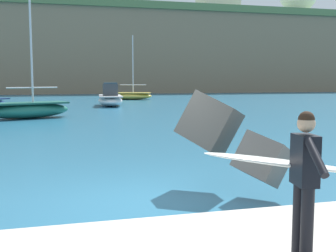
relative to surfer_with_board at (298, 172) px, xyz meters
name	(u,v)px	position (x,y,z in m)	size (l,w,h in m)	color
ground_plane	(150,199)	(-1.01, 3.66, -1.28)	(400.00, 400.00, 0.00)	#235B7A
breakwater_jetty	(29,138)	(-3.34, 5.11, -0.16)	(31.50, 6.64, 2.21)	slate
surfer_with_board	(298,172)	(0.00, 0.00, 0.00)	(2.12, 1.31, 1.78)	black
boat_near_left	(110,98)	(2.03, 33.46, -0.61)	(2.65, 5.96, 2.09)	white
boat_near_centre	(130,95)	(5.76, 44.66, -0.80)	(5.53, 3.79, 7.40)	#EAC64C
boat_mid_centre	(27,109)	(-4.41, 22.69, -0.72)	(5.54, 3.63, 7.51)	#1E6656
mooring_buoy_inner	(23,106)	(-5.24, 31.88, -1.06)	(0.44, 0.44, 0.44)	silver
headland_bluff	(169,55)	(21.07, 83.65, 6.28)	(100.42, 38.34, 15.06)	#847056
station_building_west	(218,5)	(30.45, 79.98, 16.38)	(7.99, 6.74, 5.15)	beige
station_building_central	(119,4)	(10.14, 81.56, 15.83)	(6.55, 5.11, 4.06)	beige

